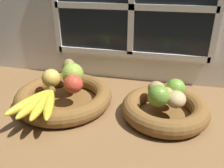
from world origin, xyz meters
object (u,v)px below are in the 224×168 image
Objects in this scene: banana_bunch_front at (40,103)px; chili_pepper at (167,101)px; potato_oblong at (157,89)px; potato_large at (166,95)px; apple_red_right at (74,84)px; potato_back at (172,89)px; lime_far at (176,88)px; fruit_bowl_right at (165,109)px; apple_golden_left at (51,78)px; apple_green_back at (73,74)px; potato_small at (176,99)px; pear_brown at (69,70)px; lime_near at (159,96)px; fruit_bowl_left at (64,97)px.

banana_bunch_front is 1.57× the size of chili_pepper.
potato_large is at bearing -37.87° from potato_oblong.
apple_red_right is 32.96cm from potato_back.
lime_far is (0.92, -0.48, 0.65)cm from potato_back.
apple_golden_left is (-40.27, 1.18, 6.37)cm from fruit_bowl_right.
apple_green_back reaches higher than fruit_bowl_right.
potato_small is at bearing -81.03° from potato_back.
pear_brown is 1.31× the size of lime_near.
lime_far is at bearing 22.11° from banana_bunch_front.
fruit_bowl_left and fruit_bowl_right have the same top height.
pear_brown is 32.72cm from potato_oblong.
potato_small is at bearing -45.00° from fruit_bowl_right.
potato_oblong reaches higher than chili_pepper.
potato_back is 6.99cm from potato_small.
chili_pepper is at bearing -2.44° from fruit_bowl_left.
fruit_bowl_left is 37.86cm from potato_back.
chili_pepper is at bearing 34.87° from lime_near.
apple_golden_left is 7.55cm from pear_brown.
apple_red_right is 0.96× the size of lime_near.
apple_golden_left is at bearing -176.88° from lime_far.
apple_red_right is (-30.72, -1.19, 6.34)cm from fruit_bowl_right.
potato_back is 5.29cm from potato_oblong.
lime_far reaches higher than fruit_bowl_right.
apple_golden_left is at bearing 166.37° from fruit_bowl_left.
chili_pepper is at bearing -47.19° from potato_oblong.
potato_oblong is 0.84× the size of potato_large.
fruit_bowl_left is at bearing -174.73° from lime_far.
apple_golden_left is 14.34cm from banana_bunch_front.
fruit_bowl_left is at bearing 81.69° from banana_bunch_front.
potato_oblong is at bearing 138.58° from potato_small.
lime_near is at bearing -118.98° from potato_back.
potato_back is at bearing 106.62° from chili_pepper.
lime_far reaches higher than potato_small.
pear_brown is (4.64, 5.85, 1.12)cm from apple_golden_left.
apple_golden_left is (-4.85, 1.18, 6.38)cm from fruit_bowl_left.
potato_back is at bearing 3.83° from apple_golden_left.
chili_pepper is (-2.23, -5.05, -2.20)cm from lime_far.
pear_brown reaches higher than potato_large.
pear_brown is at bearing -163.37° from chili_pepper.
apple_green_back is (-33.61, 5.01, 7.08)cm from fruit_bowl_right.
apple_golden_left reaches higher than potato_small.
potato_large is 1.12× the size of lime_near.
fruit_bowl_left is 3.91× the size of pear_brown.
chili_pepper is at bearing -71.74° from potato_large.
apple_green_back is at bearing 175.35° from potato_oblong.
potato_large is at bearing 2.21° from apple_red_right.
potato_small is at bearing -45.00° from potato_large.
apple_golden_left is 42.18cm from potato_back.
lime_near is (-5.25, -0.61, 0.86)cm from potato_small.
lime_near is at bearing -4.70° from apple_red_right.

